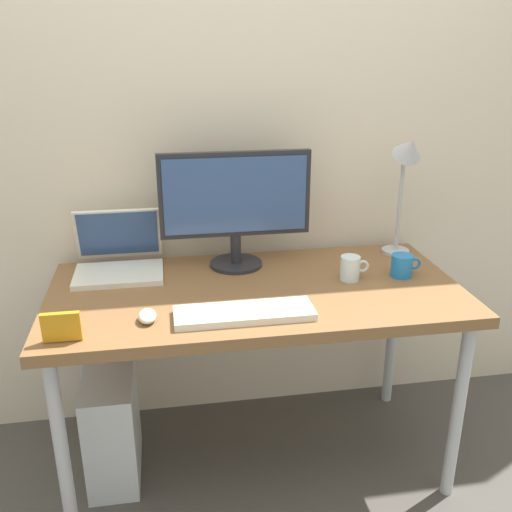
% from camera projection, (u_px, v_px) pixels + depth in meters
% --- Properties ---
extents(ground_plane, '(6.00, 6.00, 0.00)m').
position_uv_depth(ground_plane, '(256.00, 458.00, 2.27)').
color(ground_plane, '#4C4742').
extents(back_wall, '(4.40, 0.04, 2.60)m').
position_uv_depth(back_wall, '(238.00, 111.00, 2.18)').
color(back_wall, beige).
rests_on(back_wall, ground_plane).
extents(desk, '(1.44, 0.70, 0.74)m').
position_uv_depth(desk, '(256.00, 304.00, 2.03)').
color(desk, brown).
rests_on(desk, ground_plane).
extents(monitor, '(0.56, 0.20, 0.44)m').
position_uv_depth(monitor, '(235.00, 202.00, 2.11)').
color(monitor, '#232328').
rests_on(monitor, desk).
extents(laptop, '(0.32, 0.28, 0.22)m').
position_uv_depth(laptop, '(119.00, 257.00, 2.13)').
color(laptop, silver).
rests_on(laptop, desk).
extents(desk_lamp, '(0.11, 0.16, 0.50)m').
position_uv_depth(desk_lamp, '(407.00, 168.00, 2.18)').
color(desk_lamp, '#B2B2B7').
rests_on(desk_lamp, desk).
extents(keyboard, '(0.44, 0.14, 0.02)m').
position_uv_depth(keyboard, '(244.00, 313.00, 1.79)').
color(keyboard, silver).
rests_on(keyboard, desk).
extents(mouse, '(0.06, 0.09, 0.03)m').
position_uv_depth(mouse, '(147.00, 316.00, 1.76)').
color(mouse, silver).
rests_on(mouse, desk).
extents(coffee_mug, '(0.11, 0.08, 0.08)m').
position_uv_depth(coffee_mug, '(402.00, 265.00, 2.09)').
color(coffee_mug, '#1E72BF').
rests_on(coffee_mug, desk).
extents(glass_cup, '(0.11, 0.07, 0.09)m').
position_uv_depth(glass_cup, '(351.00, 268.00, 2.06)').
color(glass_cup, silver).
rests_on(glass_cup, desk).
extents(photo_frame, '(0.11, 0.02, 0.09)m').
position_uv_depth(photo_frame, '(61.00, 327.00, 1.63)').
color(photo_frame, orange).
rests_on(photo_frame, desk).
extents(computer_tower, '(0.18, 0.36, 0.42)m').
position_uv_depth(computer_tower, '(113.00, 425.00, 2.13)').
color(computer_tower, silver).
rests_on(computer_tower, ground_plane).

